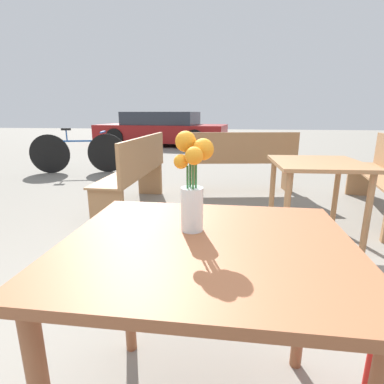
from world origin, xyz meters
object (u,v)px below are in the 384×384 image
at_px(table_back, 317,175).
at_px(parked_car, 162,129).
at_px(table_front, 207,273).
at_px(bicycle, 79,153).
at_px(bench_middle, 138,171).
at_px(flower_vase, 193,183).
at_px(bench_far, 242,161).

xyz_separation_m(table_back, parked_car, (-3.05, 7.72, -0.04)).
relative_size(table_front, table_back, 1.15).
bearing_deg(bicycle, parked_car, 84.45).
bearing_deg(parked_car, bench_middle, -79.72).
height_order(flower_vase, bench_far, flower_vase).
bearing_deg(table_front, parked_car, 103.31).
bearing_deg(parked_car, bench_far, -67.77).
bearing_deg(bench_far, parked_car, 112.23).
relative_size(table_front, parked_car, 0.20).
height_order(bench_middle, parked_car, parked_car).
xyz_separation_m(bench_far, table_back, (0.55, -1.61, 0.14)).
distance_m(table_front, table_back, 1.93).
height_order(table_front, bicycle, bicycle).
bearing_deg(flower_vase, bench_far, 84.57).
relative_size(bicycle, parked_car, 0.38).
distance_m(table_back, parked_car, 8.30).
relative_size(flower_vase, bicycle, 0.19).
bearing_deg(parked_car, flower_vase, -76.90).
distance_m(table_back, bicycle, 4.47).
bearing_deg(flower_vase, table_front, -56.52).
bearing_deg(table_back, parked_car, 111.54).
xyz_separation_m(bench_middle, table_back, (1.77, -0.65, 0.13)).
distance_m(table_front, bicycle, 5.24).
bearing_deg(bench_middle, flower_vase, -68.73).
xyz_separation_m(table_back, bicycle, (-3.53, 2.73, -0.22)).
distance_m(table_front, bench_middle, 2.59).
distance_m(bench_middle, parked_car, 7.18).
bearing_deg(bench_middle, parked_car, 100.28).
height_order(table_front, flower_vase, flower_vase).
height_order(flower_vase, bench_middle, flower_vase).
height_order(table_back, bicycle, bicycle).
bearing_deg(bench_far, table_front, -94.37).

